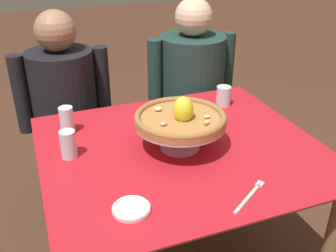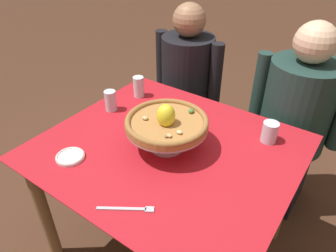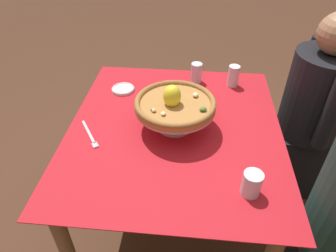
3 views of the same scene
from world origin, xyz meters
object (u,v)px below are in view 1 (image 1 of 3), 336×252
pizza (180,117)px  dinner_fork (251,195)px  water_glass_back_right (223,97)px  diner_right (191,98)px  pizza_stand (180,129)px  side_plate (131,208)px  diner_left (67,120)px  water_glass_back_left (67,121)px  water_glass_side_left (69,146)px

pizza → dinner_fork: size_ratio=1.98×
water_glass_back_right → diner_right: bearing=87.5°
pizza_stand → dinner_fork: bearing=-75.1°
side_plate → diner_left: (-0.07, 1.05, -0.17)m
pizza → water_glass_back_right: size_ratio=3.68×
pizza_stand → water_glass_back_left: (-0.40, 0.28, -0.03)m
water_glass_back_left → side_plate: (0.11, -0.59, -0.04)m
diner_right → water_glass_back_right: bearing=-92.5°
water_glass_back_right → water_glass_side_left: (-0.78, -0.22, 0.00)m
water_glass_side_left → water_glass_back_left: bearing=83.6°
pizza_stand → diner_right: diner_right is taller
water_glass_back_right → water_glass_side_left: 0.81m
dinner_fork → diner_right: 1.13m
pizza_stand → side_plate: 0.43m
water_glass_back_right → diner_right: size_ratio=0.08×
water_glass_side_left → diner_right: diner_right is taller
pizza → dinner_fork: pizza is taller
pizza → diner_right: 0.85m
pizza_stand → diner_left: size_ratio=0.31×
pizza → water_glass_side_left: size_ratio=3.25×
pizza → water_glass_side_left: bearing=168.8°
water_glass_side_left → water_glass_back_left: water_glass_back_left is taller
side_plate → dinner_fork: (0.39, -0.07, -0.01)m
water_glass_back_left → diner_left: size_ratio=0.10×
water_glass_side_left → pizza_stand: bearing=-11.0°
water_glass_back_left → diner_right: (0.77, 0.43, -0.19)m
diner_right → dinner_fork: bearing=-104.1°
water_glass_back_right → dinner_fork: water_glass_back_right is taller
pizza_stand → pizza: 0.05m
water_glass_side_left → side_plate: 0.41m
diner_left → diner_right: diner_right is taller
pizza → water_glass_back_right: 0.47m
water_glass_side_left → dinner_fork: water_glass_side_left is taller
water_glass_back_right → side_plate: (-0.64, -0.61, -0.03)m
pizza → water_glass_back_right: pizza is taller
side_plate → dinner_fork: side_plate is taller
pizza → water_glass_side_left: 0.44m
pizza_stand → water_glass_back_left: size_ratio=3.04×
dinner_fork → diner_right: bearing=75.9°
side_plate → water_glass_back_left: bearing=100.6°
side_plate → water_glass_back_right: bearing=43.3°
pizza_stand → diner_left: bearing=116.0°
side_plate → diner_left: diner_left is taller
water_glass_back_right → water_glass_side_left: water_glass_side_left is taller
water_glass_back_right → water_glass_side_left: size_ratio=0.88×
pizza_stand → water_glass_side_left: pizza_stand is taller
side_plate → diner_left: bearing=93.9°
diner_left → dinner_fork: bearing=-67.5°
water_glass_side_left → diner_right: bearing=38.5°
water_glass_back_left → pizza: bearing=-35.6°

